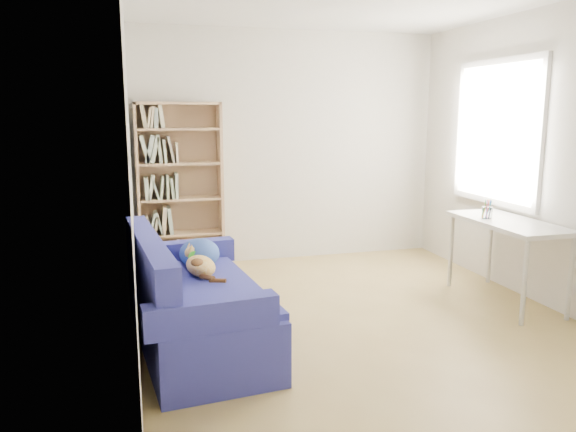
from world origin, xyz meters
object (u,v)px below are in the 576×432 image
object	(u,v)px
sofa	(192,304)
bookshelf	(180,194)
desk	(508,229)
pen_cup	(487,211)

from	to	relation	value
sofa	bookshelf	size ratio (longest dim) A/B	0.99
sofa	desk	world-z (taller)	sofa
bookshelf	sofa	bearing A→B (deg)	-92.97
sofa	pen_cup	distance (m)	2.77
sofa	desk	bearing A→B (deg)	-1.14
sofa	bookshelf	world-z (taller)	bookshelf
sofa	desk	size ratio (longest dim) A/B	1.51
sofa	bookshelf	bearing A→B (deg)	81.40
desk	bookshelf	bearing A→B (deg)	145.42
desk	pen_cup	size ratio (longest dim) A/B	6.70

